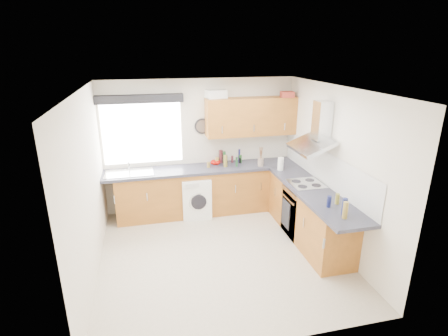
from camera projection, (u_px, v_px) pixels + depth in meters
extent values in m
plane|color=beige|center=(221.00, 254.00, 5.39)|extent=(3.60, 3.60, 0.00)
cube|color=white|center=(220.00, 89.00, 4.58)|extent=(3.60, 3.60, 0.02)
cube|color=silver|center=(200.00, 146.00, 6.64)|extent=(3.60, 0.02, 2.50)
cube|color=silver|center=(261.00, 243.00, 3.33)|extent=(3.60, 0.02, 2.50)
cube|color=silver|center=(87.00, 189.00, 4.60)|extent=(0.02, 3.60, 2.50)
cube|color=silver|center=(334.00, 169.00, 5.37)|extent=(0.02, 3.60, 2.50)
cube|color=white|center=(142.00, 133.00, 6.31)|extent=(1.40, 0.02, 1.10)
cube|color=black|center=(140.00, 99.00, 6.02)|extent=(1.50, 0.18, 0.14)
cube|color=white|center=(324.00, 167.00, 5.67)|extent=(0.01, 3.00, 0.54)
cube|color=brown|center=(198.00, 192.00, 6.62)|extent=(3.00, 0.58, 0.86)
cube|color=brown|center=(278.00, 185.00, 6.96)|extent=(0.60, 0.60, 0.86)
cube|color=brown|center=(308.00, 215.00, 5.72)|extent=(0.58, 2.10, 0.86)
cube|color=#2B2B37|center=(203.00, 169.00, 6.49)|extent=(3.60, 0.62, 0.05)
cube|color=#2B2B37|center=(315.00, 192.00, 5.43)|extent=(0.62, 2.42, 0.05)
cube|color=black|center=(304.00, 211.00, 5.85)|extent=(0.56, 0.58, 0.85)
cube|color=silver|center=(306.00, 184.00, 5.69)|extent=(0.52, 0.52, 0.01)
cube|color=brown|center=(251.00, 117.00, 6.51)|extent=(1.70, 0.35, 0.70)
cube|color=white|center=(197.00, 196.00, 6.53)|extent=(0.57, 0.55, 0.77)
cylinder|color=black|center=(202.00, 126.00, 6.49)|extent=(0.29, 0.04, 0.29)
cube|color=white|center=(216.00, 94.00, 6.32)|extent=(0.40, 0.32, 0.15)
cube|color=#A63528|center=(287.00, 94.00, 6.42)|extent=(0.25, 0.22, 0.11)
cylinder|color=gray|center=(261.00, 162.00, 6.54)|extent=(0.13, 0.13, 0.15)
cylinder|color=white|center=(281.00, 164.00, 6.31)|extent=(0.11, 0.11, 0.23)
cylinder|color=#1A4A22|center=(237.00, 162.00, 6.52)|extent=(0.04, 0.04, 0.18)
cylinder|color=#481A20|center=(232.00, 159.00, 6.75)|extent=(0.04, 0.04, 0.13)
cylinder|color=#4B1B1F|center=(221.00, 157.00, 6.70)|extent=(0.08, 0.08, 0.25)
cylinder|color=olive|center=(209.00, 165.00, 6.47)|extent=(0.06, 0.06, 0.11)
cylinder|color=black|center=(240.00, 160.00, 6.71)|extent=(0.04, 0.04, 0.10)
cylinder|color=olive|center=(226.00, 161.00, 6.49)|extent=(0.07, 0.07, 0.22)
cylinder|color=#225A20|center=(240.00, 159.00, 6.72)|extent=(0.05, 0.05, 0.15)
cylinder|color=#181853|center=(239.00, 155.00, 6.77)|extent=(0.04, 0.04, 0.25)
cylinder|color=olive|center=(217.00, 161.00, 6.68)|extent=(0.07, 0.07, 0.12)
cylinder|color=#1B4C1E|center=(224.00, 157.00, 6.68)|extent=(0.05, 0.05, 0.23)
cylinder|color=olive|center=(337.00, 199.00, 4.95)|extent=(0.06, 0.06, 0.15)
cylinder|color=#151B4A|center=(329.00, 202.00, 4.85)|extent=(0.06, 0.06, 0.16)
cylinder|color=olive|center=(345.00, 210.00, 4.51)|extent=(0.07, 0.07, 0.23)
cylinder|color=navy|center=(345.00, 207.00, 4.62)|extent=(0.07, 0.07, 0.24)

